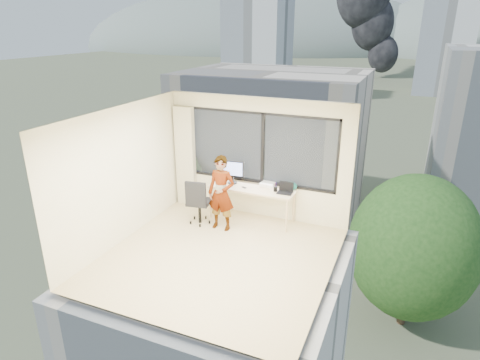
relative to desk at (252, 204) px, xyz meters
The scene contains 24 objects.
floor 1.70m from the desk, 90.00° to the right, with size 4.00×4.00×0.01m, color #D0BA87.
ceiling 2.78m from the desk, 90.00° to the right, with size 4.00×4.00×0.01m, color white.
wall_front 3.78m from the desk, 90.00° to the right, with size 4.00×0.01×2.60m, color beige.
wall_left 2.76m from the desk, 140.31° to the right, with size 0.01×4.00×2.60m, color beige.
wall_right 2.76m from the desk, 39.69° to the right, with size 0.01×4.00×2.60m, color beige.
window_wall 1.20m from the desk, 81.63° to the left, with size 3.30×0.16×1.55m, color black, non-canonical shape.
curtain 1.90m from the desk, behind, with size 0.45×0.14×2.30m, color beige.
desk is the anchor object (origin of this frame).
chair 1.13m from the desk, 149.89° to the right, with size 0.52×0.52×1.02m, color black, non-canonical shape.
person 0.85m from the desk, 125.33° to the right, with size 0.57×0.37×1.56m, color #2D2D33.
monitor 0.80m from the desk, behind, with size 0.52×0.11×0.52m, color black, non-canonical shape.
game_console 0.53m from the desk, 39.81° to the left, with size 0.28×0.24×0.07m, color white.
laptop 0.87m from the desk, ahead, with size 0.30×0.32×0.20m, color black, non-canonical shape.
cellphone 0.42m from the desk, 153.86° to the right, with size 0.10×0.04×0.01m, color black.
pen_cup 0.67m from the desk, ahead, with size 0.08×0.08×0.10m, color black.
handbag 0.94m from the desk, 13.33° to the left, with size 0.23×0.12×0.18m, color #0B463C.
exterior_ground 119.21m from the desk, 90.00° to the left, with size 400.00×400.00×0.04m, color #515B3D.
near_bldg_a 30.64m from the desk, 107.62° to the left, with size 16.00×12.00×14.00m, color beige.
far_tower_a 99.69m from the desk, 110.55° to the left, with size 14.00×14.00×28.00m, color silver.
far_tower_b 118.61m from the desk, 86.13° to the left, with size 13.00×13.00×30.00m, color silver.
far_tower_d 160.05m from the desk, 112.02° to the left, with size 16.00×14.00×22.00m, color silver.
hill_a 340.51m from the desk, 110.65° to the left, with size 288.00×216.00×90.00m, color slate.
tree_a 27.88m from the desk, 128.19° to the left, with size 7.00×7.00×8.00m, color #204A18, non-canonical shape.
tree_b 19.51m from the desk, 76.24° to the left, with size 7.60×7.60×9.00m, color #204A18, non-canonical shape.
Camera 1 is at (2.92, -5.88, 3.99)m, focal length 30.96 mm.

